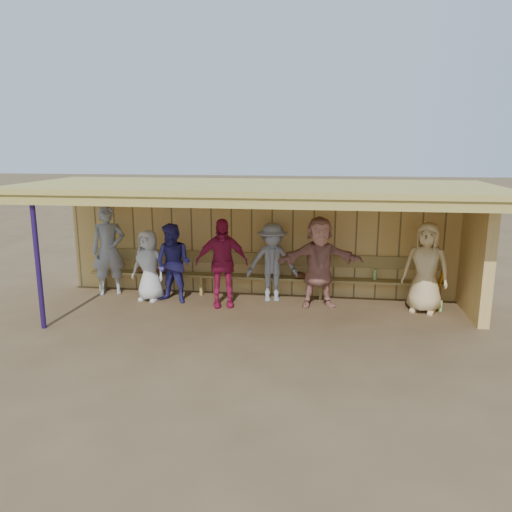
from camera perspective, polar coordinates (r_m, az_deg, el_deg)
The scene contains 11 objects.
ground at distance 9.87m, azimuth -0.29°, elevation -6.40°, with size 90.00×90.00×0.00m, color brown.
player_a at distance 11.30m, azimuth -16.48°, elevation 0.63°, with size 0.71×0.47×1.95m, color gray.
player_b at distance 10.65m, azimuth -12.16°, elevation -1.07°, with size 0.73×0.48×1.50m, color silver.
player_c at distance 10.39m, azimuth -9.42°, elevation -0.86°, with size 0.80×0.63×1.65m, color navy.
player_d at distance 10.03m, azimuth -3.94°, elevation -0.79°, with size 1.05×0.44×1.80m, color #AB1B45.
player_e at distance 10.38m, azimuth 1.87°, elevation -0.72°, with size 1.06×0.61×1.65m, color gray.
player_f at distance 10.06m, azimuth 7.22°, elevation -0.69°, with size 1.70×0.54×1.84m, color tan.
player_h at distance 10.19m, azimuth 18.84°, elevation -1.27°, with size 0.87×0.57×1.78m, color #DCBA7C.
dugout_structure at distance 10.09m, azimuth 2.46°, elevation 3.92°, with size 8.80×3.20×2.50m.
bench at distance 10.78m, azimuth 0.57°, elevation -1.84°, with size 7.60×0.34×0.93m.
dugout_equipment at distance 10.73m, azimuth -1.87°, elevation -2.12°, with size 6.48×0.62×0.80m.
Camera 1 is at (1.35, -9.24, 3.21)m, focal length 35.00 mm.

